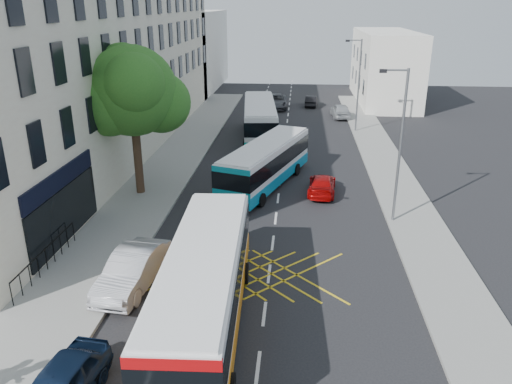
% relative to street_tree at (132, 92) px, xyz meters
% --- Properties ---
extents(ground, '(120.00, 120.00, 0.00)m').
position_rel_street_tree_xyz_m(ground, '(8.51, -14.97, -6.29)').
color(ground, black).
rests_on(ground, ground).
extents(pavement_left, '(5.00, 70.00, 0.15)m').
position_rel_street_tree_xyz_m(pavement_left, '(0.01, 0.03, -6.22)').
color(pavement_left, gray).
rests_on(pavement_left, ground).
extents(pavement_right, '(3.00, 70.00, 0.15)m').
position_rel_street_tree_xyz_m(pavement_right, '(16.01, 0.03, -6.22)').
color(pavement_right, gray).
rests_on(pavement_right, ground).
extents(terrace_main, '(8.30, 45.00, 13.50)m').
position_rel_street_tree_xyz_m(terrace_main, '(-5.49, 9.52, 0.46)').
color(terrace_main, beige).
rests_on(terrace_main, ground).
extents(terrace_far, '(8.00, 20.00, 10.00)m').
position_rel_street_tree_xyz_m(terrace_far, '(-5.49, 40.03, -1.29)').
color(terrace_far, silver).
rests_on(terrace_far, ground).
extents(building_right, '(6.00, 18.00, 8.00)m').
position_rel_street_tree_xyz_m(building_right, '(19.51, 33.03, -2.29)').
color(building_right, silver).
rests_on(building_right, ground).
extents(street_tree, '(6.30, 5.70, 8.80)m').
position_rel_street_tree_xyz_m(street_tree, '(0.00, 0.00, 0.00)').
color(street_tree, '#382619').
rests_on(street_tree, pavement_left).
extents(lamp_near, '(1.45, 0.15, 8.00)m').
position_rel_street_tree_xyz_m(lamp_near, '(14.71, -2.97, -1.68)').
color(lamp_near, slate).
rests_on(lamp_near, pavement_right).
extents(lamp_far, '(1.45, 0.15, 8.00)m').
position_rel_street_tree_xyz_m(lamp_far, '(14.71, 17.03, -1.68)').
color(lamp_far, slate).
rests_on(lamp_far, pavement_right).
extents(railings, '(0.08, 5.60, 1.14)m').
position_rel_street_tree_xyz_m(railings, '(-1.19, -9.67, -5.57)').
color(railings, black).
rests_on(railings, pavement_left).
extents(bus_near, '(3.08, 11.13, 3.10)m').
position_rel_street_tree_xyz_m(bus_near, '(6.41, -12.85, -4.66)').
color(bus_near, silver).
rests_on(bus_near, ground).
extents(bus_mid, '(5.47, 10.31, 2.84)m').
position_rel_street_tree_xyz_m(bus_mid, '(7.60, 2.19, -4.80)').
color(bus_mid, silver).
rests_on(bus_mid, ground).
extents(bus_far, '(3.70, 11.43, 3.16)m').
position_rel_street_tree_xyz_m(bus_far, '(6.28, 14.09, -4.63)').
color(bus_far, silver).
rests_on(bus_far, ground).
extents(parked_car_silver, '(2.18, 4.88, 1.55)m').
position_rel_street_tree_xyz_m(parked_car_silver, '(2.93, -10.45, -5.51)').
color(parked_car_silver, '#A6A7AE').
rests_on(parked_car_silver, ground).
extents(red_hatchback, '(1.94, 4.11, 1.16)m').
position_rel_street_tree_xyz_m(red_hatchback, '(11.16, 1.13, -5.71)').
color(red_hatchback, '#B10707').
rests_on(red_hatchback, ground).
extents(distant_car_grey, '(2.76, 5.50, 1.50)m').
position_rel_street_tree_xyz_m(distant_car_grey, '(7.00, 27.41, -5.54)').
color(distant_car_grey, '#414349').
rests_on(distant_car_grey, ground).
extents(distant_car_silver, '(2.04, 4.32, 1.43)m').
position_rel_street_tree_xyz_m(distant_car_silver, '(13.87, 23.09, -5.58)').
color(distant_car_silver, '#9EA2A6').
rests_on(distant_car_silver, ground).
extents(distant_car_dark, '(1.51, 3.66, 1.18)m').
position_rel_street_tree_xyz_m(distant_car_dark, '(11.01, 28.86, -5.70)').
color(distant_car_dark, black).
rests_on(distant_car_dark, ground).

